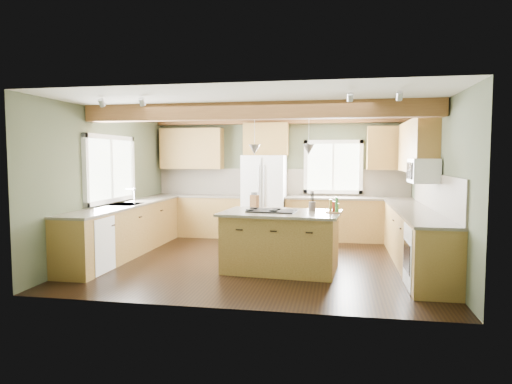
# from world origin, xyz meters

# --- Properties ---
(floor) EXTENTS (5.60, 5.60, 0.00)m
(floor) POSITION_xyz_m (0.00, 0.00, 0.00)
(floor) COLOR black
(floor) RESTS_ON ground
(ceiling) EXTENTS (5.60, 5.60, 0.00)m
(ceiling) POSITION_xyz_m (0.00, 0.00, 2.60)
(ceiling) COLOR silver
(ceiling) RESTS_ON wall_back
(wall_back) EXTENTS (5.60, 0.00, 5.60)m
(wall_back) POSITION_xyz_m (0.00, 2.50, 1.30)
(wall_back) COLOR #48523A
(wall_back) RESTS_ON ground
(wall_left) EXTENTS (0.00, 5.00, 5.00)m
(wall_left) POSITION_xyz_m (-2.80, 0.00, 1.30)
(wall_left) COLOR #48523A
(wall_left) RESTS_ON ground
(wall_right) EXTENTS (0.00, 5.00, 5.00)m
(wall_right) POSITION_xyz_m (2.80, 0.00, 1.30)
(wall_right) COLOR #48523A
(wall_right) RESTS_ON ground
(ceiling_beam) EXTENTS (5.55, 0.26, 0.26)m
(ceiling_beam) POSITION_xyz_m (0.00, -0.59, 2.47)
(ceiling_beam) COLOR brown
(ceiling_beam) RESTS_ON ceiling
(soffit_trim) EXTENTS (5.55, 0.20, 0.10)m
(soffit_trim) POSITION_xyz_m (0.00, 2.40, 2.54)
(soffit_trim) COLOR brown
(soffit_trim) RESTS_ON ceiling
(backsplash_back) EXTENTS (5.58, 0.03, 0.58)m
(backsplash_back) POSITION_xyz_m (0.00, 2.48, 1.21)
(backsplash_back) COLOR brown
(backsplash_back) RESTS_ON wall_back
(backsplash_right) EXTENTS (0.03, 3.70, 0.58)m
(backsplash_right) POSITION_xyz_m (2.78, 0.05, 1.21)
(backsplash_right) COLOR brown
(backsplash_right) RESTS_ON wall_right
(base_cab_back_left) EXTENTS (2.02, 0.60, 0.88)m
(base_cab_back_left) POSITION_xyz_m (-1.79, 2.20, 0.44)
(base_cab_back_left) COLOR brown
(base_cab_back_left) RESTS_ON floor
(counter_back_left) EXTENTS (2.06, 0.64, 0.04)m
(counter_back_left) POSITION_xyz_m (-1.79, 2.20, 0.90)
(counter_back_left) COLOR #463E33
(counter_back_left) RESTS_ON base_cab_back_left
(base_cab_back_right) EXTENTS (2.62, 0.60, 0.88)m
(base_cab_back_right) POSITION_xyz_m (1.49, 2.20, 0.44)
(base_cab_back_right) COLOR brown
(base_cab_back_right) RESTS_ON floor
(counter_back_right) EXTENTS (2.66, 0.64, 0.04)m
(counter_back_right) POSITION_xyz_m (1.49, 2.20, 0.90)
(counter_back_right) COLOR #463E33
(counter_back_right) RESTS_ON base_cab_back_right
(base_cab_left) EXTENTS (0.60, 3.70, 0.88)m
(base_cab_left) POSITION_xyz_m (-2.50, 0.05, 0.44)
(base_cab_left) COLOR brown
(base_cab_left) RESTS_ON floor
(counter_left) EXTENTS (0.64, 3.74, 0.04)m
(counter_left) POSITION_xyz_m (-2.50, 0.05, 0.90)
(counter_left) COLOR #463E33
(counter_left) RESTS_ON base_cab_left
(base_cab_right) EXTENTS (0.60, 3.70, 0.88)m
(base_cab_right) POSITION_xyz_m (2.50, 0.05, 0.44)
(base_cab_right) COLOR brown
(base_cab_right) RESTS_ON floor
(counter_right) EXTENTS (0.64, 3.74, 0.04)m
(counter_right) POSITION_xyz_m (2.50, 0.05, 0.90)
(counter_right) COLOR #463E33
(counter_right) RESTS_ON base_cab_right
(upper_cab_back_left) EXTENTS (1.40, 0.35, 0.90)m
(upper_cab_back_left) POSITION_xyz_m (-1.99, 2.33, 1.95)
(upper_cab_back_left) COLOR brown
(upper_cab_back_left) RESTS_ON wall_back
(upper_cab_over_fridge) EXTENTS (0.96, 0.35, 0.70)m
(upper_cab_over_fridge) POSITION_xyz_m (-0.30, 2.33, 2.15)
(upper_cab_over_fridge) COLOR brown
(upper_cab_over_fridge) RESTS_ON wall_back
(upper_cab_right) EXTENTS (0.35, 2.20, 0.90)m
(upper_cab_right) POSITION_xyz_m (2.62, 0.90, 1.95)
(upper_cab_right) COLOR brown
(upper_cab_right) RESTS_ON wall_right
(upper_cab_back_corner) EXTENTS (0.90, 0.35, 0.90)m
(upper_cab_back_corner) POSITION_xyz_m (2.30, 2.33, 1.95)
(upper_cab_back_corner) COLOR brown
(upper_cab_back_corner) RESTS_ON wall_back
(window_left) EXTENTS (0.04, 1.60, 1.05)m
(window_left) POSITION_xyz_m (-2.78, 0.05, 1.55)
(window_left) COLOR white
(window_left) RESTS_ON wall_left
(window_back) EXTENTS (1.10, 0.04, 1.00)m
(window_back) POSITION_xyz_m (1.15, 2.48, 1.55)
(window_back) COLOR white
(window_back) RESTS_ON wall_back
(sink) EXTENTS (0.50, 0.65, 0.03)m
(sink) POSITION_xyz_m (-2.50, 0.05, 0.91)
(sink) COLOR #262628
(sink) RESTS_ON counter_left
(faucet) EXTENTS (0.02, 0.02, 0.28)m
(faucet) POSITION_xyz_m (-2.32, 0.05, 1.05)
(faucet) COLOR #B2B2B7
(faucet) RESTS_ON sink
(dishwasher) EXTENTS (0.60, 0.60, 0.84)m
(dishwasher) POSITION_xyz_m (-2.49, -1.25, 0.43)
(dishwasher) COLOR white
(dishwasher) RESTS_ON floor
(oven) EXTENTS (0.60, 0.72, 0.84)m
(oven) POSITION_xyz_m (2.49, -1.25, 0.43)
(oven) COLOR white
(oven) RESTS_ON floor
(microwave) EXTENTS (0.40, 0.70, 0.38)m
(microwave) POSITION_xyz_m (2.58, -0.05, 1.55)
(microwave) COLOR white
(microwave) RESTS_ON wall_right
(pendant_left) EXTENTS (0.18, 0.18, 0.16)m
(pendant_left) POSITION_xyz_m (-0.02, -0.56, 1.88)
(pendant_left) COLOR #B2B2B7
(pendant_left) RESTS_ON ceiling
(pendant_right) EXTENTS (0.18, 0.18, 0.16)m
(pendant_right) POSITION_xyz_m (0.82, -0.63, 1.88)
(pendant_right) COLOR #B2B2B7
(pendant_right) RESTS_ON ceiling
(refrigerator) EXTENTS (0.90, 0.74, 1.80)m
(refrigerator) POSITION_xyz_m (-0.30, 2.12, 0.90)
(refrigerator) COLOR white
(refrigerator) RESTS_ON floor
(island) EXTENTS (1.77, 1.16, 0.88)m
(island) POSITION_xyz_m (0.40, -0.59, 0.44)
(island) COLOR brown
(island) RESTS_ON floor
(island_top) EXTENTS (1.89, 1.28, 0.04)m
(island_top) POSITION_xyz_m (0.40, -0.59, 0.90)
(island_top) COLOR #463E33
(island_top) RESTS_ON island
(cooktop) EXTENTS (0.77, 0.54, 0.02)m
(cooktop) POSITION_xyz_m (0.26, -0.58, 0.93)
(cooktop) COLOR black
(cooktop) RESTS_ON island_top
(knife_block) EXTENTS (0.15, 0.14, 0.21)m
(knife_block) POSITION_xyz_m (-0.11, -0.10, 1.03)
(knife_block) COLOR brown
(knife_block) RESTS_ON island_top
(utensil_crock) EXTENTS (0.13, 0.13, 0.14)m
(utensil_crock) POSITION_xyz_m (0.87, -0.39, 0.99)
(utensil_crock) COLOR #38332D
(utensil_crock) RESTS_ON island_top
(bottle_tray) EXTENTS (0.29, 0.29, 0.23)m
(bottle_tray) POSITION_xyz_m (1.21, -0.57, 1.03)
(bottle_tray) COLOR #5A301B
(bottle_tray) RESTS_ON island_top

